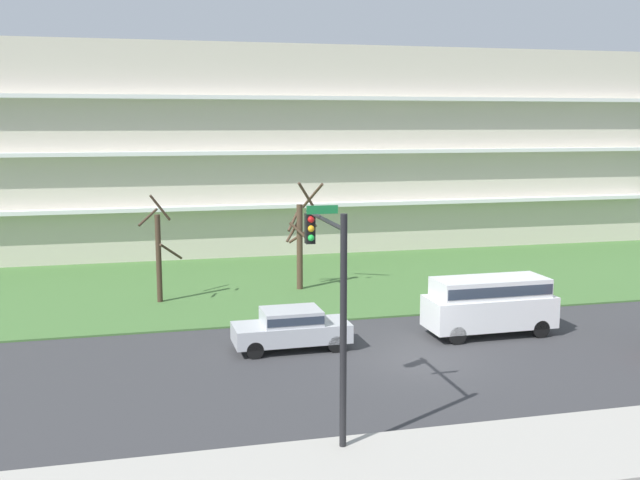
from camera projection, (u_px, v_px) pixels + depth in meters
ground at (424, 361)px, 27.24m from camera, size 160.00×160.00×0.00m
sidewalk_curb_near at (538, 452)px, 19.56m from camera, size 80.00×4.00×0.15m
grass_lawn_strip at (328, 281)px, 40.66m from camera, size 80.00×16.00×0.08m
apartment_building at (280, 149)px, 52.57m from camera, size 52.51×11.96×13.36m
tree_far_left at (159, 254)px, 35.42m from camera, size 2.04×2.03×5.27m
tree_left at (301, 238)px, 38.20m from camera, size 1.88×2.01×5.63m
sedan_silver_near_left at (291, 327)px, 28.46m from camera, size 4.43×1.87×1.57m
van_white_center_left at (490, 301)px, 30.32m from camera, size 5.23×2.08×2.36m
traffic_signal_mast at (330, 283)px, 20.38m from camera, size 0.90×4.16×6.30m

